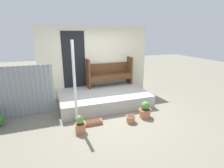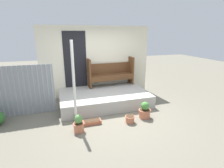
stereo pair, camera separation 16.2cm
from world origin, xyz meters
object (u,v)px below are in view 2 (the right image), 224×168
Objects in this scene: bench at (111,72)px; flower_pot_middle at (130,119)px; support_post at (74,83)px; flower_pot_right at (145,111)px; flower_pot_left at (79,124)px; planter_box_rect at (92,122)px.

bench is 6.51× the size of flower_pot_middle.
support_post is 2.13m from flower_pot_right.
bench is at bearing 56.17° from flower_pot_left.
flower_pot_right is at bearing -11.40° from support_post.
bench is 2.84m from flower_pot_left.
bench reaches higher than planter_box_rect.
flower_pot_middle is at bearing -13.09° from planter_box_rect.
bench is 3.68× the size of flower_pot_right.
flower_pot_right reaches higher than flower_pot_middle.
flower_pot_middle reaches higher than planter_box_rect.
flower_pot_middle is at bearing -20.72° from support_post.
planter_box_rect is at bearing 166.91° from flower_pot_middle.
support_post is 1.15m from planter_box_rect.
bench is 2.25m from flower_pot_right.
bench reaches higher than flower_pot_middle.
bench is at bearing 60.16° from planter_box_rect.
flower_pot_right is at bearing -3.47° from planter_box_rect.
flower_pot_right is (0.36, -2.10, -0.70)m from bench.
support_post reaches higher than bench.
bench is 2.39m from flower_pot_middle.
flower_pot_right is (0.52, 0.14, 0.10)m from flower_pot_middle.
planter_box_rect is (0.38, -0.29, -1.04)m from support_post.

